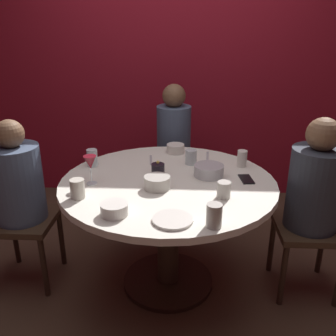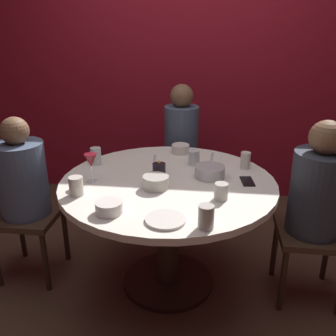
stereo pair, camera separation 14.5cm
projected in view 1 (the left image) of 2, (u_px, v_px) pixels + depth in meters
ground_plane at (168, 282)px, 2.53m from camera, size 8.00×8.00×0.00m
back_wall at (177, 62)px, 3.46m from camera, size 6.00×0.10×2.60m
dining_table at (168, 204)px, 2.31m from camera, size 1.31×1.31×0.75m
seated_diner_left at (18, 186)px, 2.32m from camera, size 0.40×0.40×1.12m
seated_diner_back at (174, 140)px, 3.10m from camera, size 0.40×0.40×1.19m
seated_diner_right at (315, 190)px, 2.23m from camera, size 0.40×0.40×1.16m
candle_holder at (158, 169)px, 2.33m from camera, size 0.08×0.08×0.09m
wine_glass at (90, 164)px, 2.16m from camera, size 0.08×0.08×0.18m
dinner_plate at (173, 219)px, 1.79m from camera, size 0.20×0.20×0.01m
cell_phone at (246, 179)px, 2.26m from camera, size 0.09×0.15×0.01m
bowl_serving_large at (209, 170)px, 2.31m from camera, size 0.18×0.18×0.07m
bowl_salad_center at (176, 149)px, 2.71m from camera, size 0.13×0.13×0.06m
bowl_small_white at (157, 182)px, 2.13m from camera, size 0.15×0.15×0.07m
bowl_sauce_side at (114, 209)px, 1.84m from camera, size 0.14×0.14×0.06m
cup_near_candle at (214, 216)px, 1.73m from camera, size 0.07×0.07×0.12m
cup_by_left_diner at (191, 157)px, 2.49m from camera, size 0.08×0.08×0.10m
cup_by_right_diner at (92, 158)px, 2.46m from camera, size 0.07×0.07×0.11m
cup_center_front at (224, 190)px, 2.02m from camera, size 0.08×0.08×0.09m
cup_far_edge at (77, 189)px, 2.01m from camera, size 0.08×0.08×0.11m
cup_beside_wine at (242, 159)px, 2.45m from camera, size 0.06×0.06×0.11m
fork_near_plate at (151, 160)px, 2.57m from camera, size 0.04×0.18×0.01m
knife_near_plate at (207, 156)px, 2.65m from camera, size 0.03×0.18×0.01m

